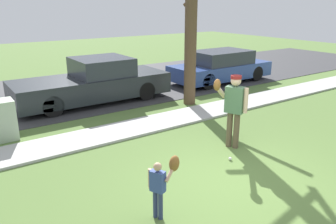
% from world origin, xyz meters
% --- Properties ---
extents(ground_plane, '(48.00, 48.00, 0.00)m').
position_xyz_m(ground_plane, '(0.00, 3.50, 0.00)').
color(ground_plane, '#567538').
extents(sidewalk_strip, '(36.00, 1.20, 0.06)m').
position_xyz_m(sidewalk_strip, '(0.00, 3.60, 0.03)').
color(sidewalk_strip, '#B2B2AD').
rests_on(sidewalk_strip, ground).
extents(road_surface, '(36.00, 6.80, 0.02)m').
position_xyz_m(road_surface, '(0.00, 8.60, 0.01)').
color(road_surface, '#38383A').
rests_on(road_surface, ground).
extents(person_adult, '(0.84, 0.57, 1.73)m').
position_xyz_m(person_adult, '(1.13, 1.21, 1.08)').
color(person_adult, brown).
rests_on(person_adult, ground).
extents(person_child, '(0.53, 0.32, 1.01)m').
position_xyz_m(person_child, '(-1.69, -0.12, 0.66)').
color(person_child, navy).
rests_on(person_child, ground).
extents(baseball, '(0.07, 0.07, 0.07)m').
position_xyz_m(baseball, '(0.63, 0.72, 0.04)').
color(baseball, white).
rests_on(baseball, ground).
extents(street_tree_near, '(1.85, 1.89, 5.61)m').
position_xyz_m(street_tree_near, '(2.59, 4.66, 2.97)').
color(street_tree_near, brown).
rests_on(street_tree_near, ground).
extents(parked_pickup_dark, '(5.20, 1.95, 1.48)m').
position_xyz_m(parked_pickup_dark, '(0.04, 6.70, 0.67)').
color(parked_pickup_dark, '#23282D').
rests_on(parked_pickup_dark, road_surface).
extents(parked_wagon_blue, '(4.50, 1.80, 1.33)m').
position_xyz_m(parked_wagon_blue, '(5.73, 6.54, 0.66)').
color(parked_wagon_blue, '#2D478C').
rests_on(parked_wagon_blue, road_surface).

